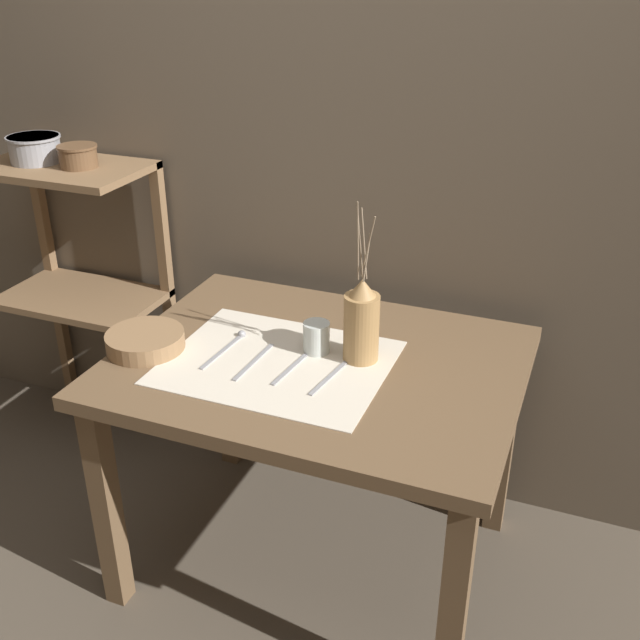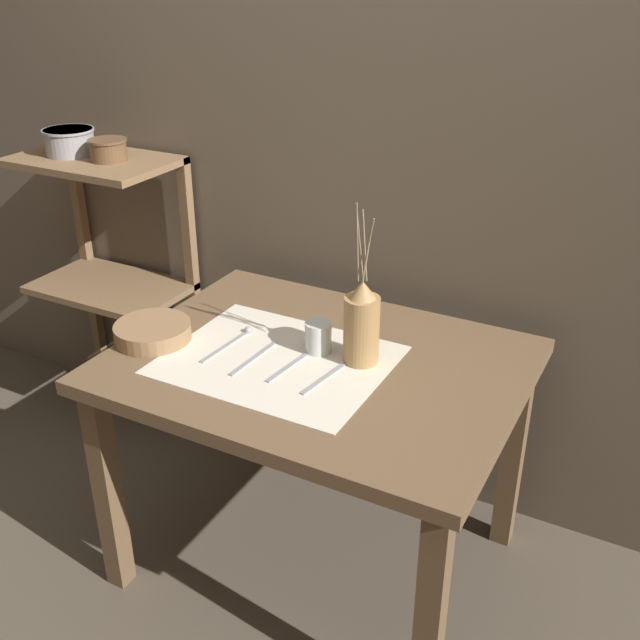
% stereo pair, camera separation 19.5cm
% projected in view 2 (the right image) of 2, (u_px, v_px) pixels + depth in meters
% --- Properties ---
extents(ground_plane, '(12.00, 12.00, 0.00)m').
position_uv_depth(ground_plane, '(318.00, 557.00, 2.33)').
color(ground_plane, brown).
extents(stone_wall_back, '(7.00, 0.06, 2.40)m').
position_uv_depth(stone_wall_back, '(401.00, 137.00, 2.20)').
color(stone_wall_back, brown).
rests_on(stone_wall_back, ground_plane).
extents(wooden_table, '(1.08, 0.83, 0.71)m').
position_uv_depth(wooden_table, '(318.00, 390.00, 2.05)').
color(wooden_table, brown).
rests_on(wooden_table, ground_plane).
extents(wooden_shelf_unit, '(0.55, 0.34, 1.06)m').
position_uv_depth(wooden_shelf_unit, '(112.00, 242.00, 2.68)').
color(wooden_shelf_unit, brown).
rests_on(wooden_shelf_unit, ground_plane).
extents(linen_cloth, '(0.58, 0.47, 0.00)m').
position_uv_depth(linen_cloth, '(277.00, 360.00, 2.00)').
color(linen_cloth, beige).
rests_on(linen_cloth, wooden_table).
extents(pitcher_with_flowers, '(0.09, 0.09, 0.45)m').
position_uv_depth(pitcher_with_flowers, '(362.00, 325.00, 1.95)').
color(pitcher_with_flowers, '#A87F4C').
rests_on(pitcher_with_flowers, wooden_table).
extents(wooden_bowl, '(0.21, 0.21, 0.05)m').
position_uv_depth(wooden_bowl, '(153.00, 332.00, 2.09)').
color(wooden_bowl, '#8E6B47').
rests_on(wooden_bowl, wooden_table).
extents(glass_tumbler_near, '(0.07, 0.07, 0.09)m').
position_uv_depth(glass_tumbler_near, '(318.00, 337.00, 2.02)').
color(glass_tumbler_near, silver).
rests_on(glass_tumbler_near, wooden_table).
extents(spoon_inner, '(0.03, 0.22, 0.02)m').
position_uv_depth(spoon_inner, '(239.00, 337.00, 2.11)').
color(spoon_inner, '#939399').
rests_on(spoon_inner, wooden_table).
extents(fork_outer, '(0.02, 0.21, 0.00)m').
position_uv_depth(fork_outer, '(254.00, 358.00, 2.00)').
color(fork_outer, '#939399').
rests_on(fork_outer, wooden_table).
extents(spoon_outer, '(0.04, 0.22, 0.02)m').
position_uv_depth(spoon_outer, '(305.00, 355.00, 2.01)').
color(spoon_outer, '#939399').
rests_on(spoon_outer, wooden_table).
extents(fork_inner, '(0.04, 0.21, 0.00)m').
position_uv_depth(fork_inner, '(327.00, 377.00, 1.92)').
color(fork_inner, '#939399').
rests_on(fork_inner, wooden_table).
extents(metal_pot_large, '(0.17, 0.17, 0.09)m').
position_uv_depth(metal_pot_large, '(69.00, 141.00, 2.53)').
color(metal_pot_large, '#939399').
rests_on(metal_pot_large, wooden_shelf_unit).
extents(metal_pot_small, '(0.13, 0.13, 0.07)m').
position_uv_depth(metal_pot_small, '(108.00, 149.00, 2.46)').
color(metal_pot_small, brown).
rests_on(metal_pot_small, wooden_shelf_unit).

